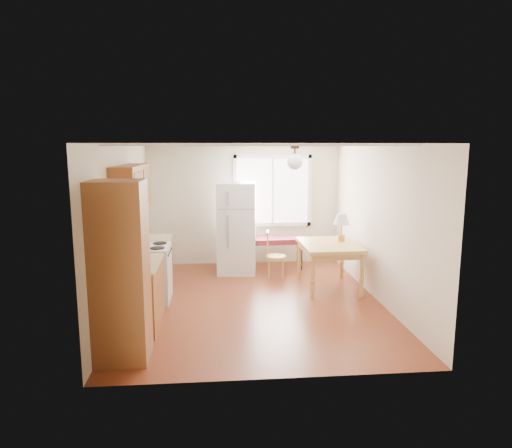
{
  "coord_description": "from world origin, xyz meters",
  "views": [
    {
      "loc": [
        -0.6,
        -7.02,
        2.47
      ],
      "look_at": [
        0.09,
        0.69,
        1.15
      ],
      "focal_mm": 32.0,
      "sensor_mm": 36.0,
      "label": 1
    }
  ],
  "objects": [
    {
      "name": "window_unit",
      "position": [
        0.6,
        2.47,
        1.55
      ],
      "size": [
        1.64,
        0.05,
        1.51
      ],
      "color": "white",
      "rests_on": "room_shell"
    },
    {
      "name": "kettle",
      "position": [
        -1.75,
        -0.51,
        0.99
      ],
      "size": [
        0.12,
        0.12,
        0.23
      ],
      "color": "red",
      "rests_on": "kitchen_run"
    },
    {
      "name": "refrigerator",
      "position": [
        -0.19,
        1.79,
        0.89
      ],
      "size": [
        0.81,
        0.81,
        1.78
      ],
      "rotation": [
        0.0,
        0.0,
        -0.1
      ],
      "color": "silver",
      "rests_on": "ground"
    },
    {
      "name": "chair",
      "position": [
        0.45,
        1.35,
        0.5
      ],
      "size": [
        0.4,
        0.39,
        0.88
      ],
      "rotation": [
        0.0,
        0.0,
        -0.14
      ],
      "color": "#B88E47",
      "rests_on": "ground"
    },
    {
      "name": "coffee_maker",
      "position": [
        -1.72,
        -0.94,
        1.03
      ],
      "size": [
        0.21,
        0.26,
        0.37
      ],
      "rotation": [
        0.0,
        0.0,
        0.14
      ],
      "color": "black",
      "rests_on": "kitchen_run"
    },
    {
      "name": "pendant_light",
      "position": [
        0.7,
        0.4,
        2.24
      ],
      "size": [
        0.26,
        0.26,
        0.4
      ],
      "color": "black",
      "rests_on": "room_shell"
    },
    {
      "name": "table_lamp",
      "position": [
        1.63,
        0.79,
        1.16
      ],
      "size": [
        0.29,
        0.29,
        0.5
      ],
      "rotation": [
        0.0,
        0.0,
        -0.04
      ],
      "color": "#B5833A",
      "rests_on": "dining_table"
    },
    {
      "name": "dining_table",
      "position": [
        1.37,
        0.61,
        0.7
      ],
      "size": [
        0.97,
        1.29,
        0.8
      ],
      "rotation": [
        0.0,
        0.0,
        0.01
      ],
      "color": "#B88E47",
      "rests_on": "ground"
    },
    {
      "name": "bench",
      "position": [
        0.52,
        1.99,
        0.57
      ],
      "size": [
        1.41,
        0.57,
        0.64
      ],
      "rotation": [
        0.0,
        0.0,
        0.04
      ],
      "color": "#5A1520",
      "rests_on": "ground"
    },
    {
      "name": "kitchen_run",
      "position": [
        -1.72,
        -0.63,
        0.84
      ],
      "size": [
        0.65,
        3.4,
        2.2
      ],
      "color": "brown",
      "rests_on": "ground"
    },
    {
      "name": "room_shell",
      "position": [
        0.0,
        0.0,
        1.25
      ],
      "size": [
        4.6,
        5.6,
        2.62
      ],
      "color": "#572011",
      "rests_on": "ground"
    }
  ]
}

